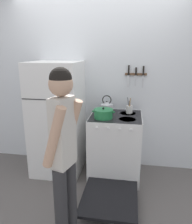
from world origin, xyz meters
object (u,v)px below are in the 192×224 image
object	(u,v)px
stove_range	(115,147)
dutch_oven_pot	(103,114)
tea_kettle	(107,107)
utensil_jar	(129,109)
refrigerator	(57,119)
person	(64,151)

from	to	relation	value
stove_range	dutch_oven_pot	xyz separation A→B (m)	(-0.16, -0.10, 0.52)
tea_kettle	utensil_jar	bearing A→B (deg)	1.21
tea_kettle	stove_range	bearing A→B (deg)	-50.59
dutch_oven_pot	tea_kettle	bearing A→B (deg)	87.50
tea_kettle	refrigerator	bearing A→B (deg)	-169.75
refrigerator	utensil_jar	size ratio (longest dim) A/B	7.18
utensil_jar	person	world-z (taller)	person
refrigerator	tea_kettle	distance (m)	0.74
dutch_oven_pot	utensil_jar	size ratio (longest dim) A/B	1.33
refrigerator	person	bearing A→B (deg)	-68.25
refrigerator	tea_kettle	size ratio (longest dim) A/B	6.47
stove_range	utensil_jar	size ratio (longest dim) A/B	6.30
person	tea_kettle	bearing A→B (deg)	7.29
stove_range	person	size ratio (longest dim) A/B	0.87
tea_kettle	person	bearing A→B (deg)	-98.43
stove_range	utensil_jar	xyz separation A→B (m)	(0.18, 0.18, 0.52)
utensil_jar	refrigerator	bearing A→B (deg)	-172.54
refrigerator	tea_kettle	bearing A→B (deg)	10.25
refrigerator	person	world-z (taller)	person
stove_range	utensil_jar	bearing A→B (deg)	46.34
refrigerator	stove_range	distance (m)	0.93
tea_kettle	person	world-z (taller)	person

